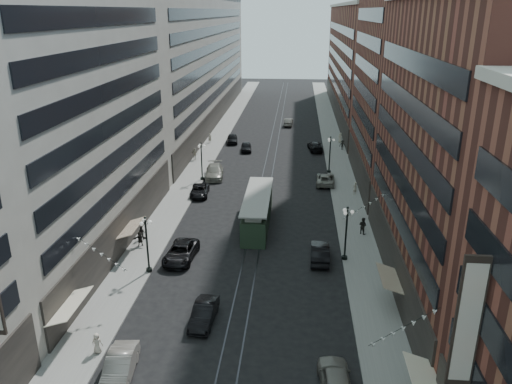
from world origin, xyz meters
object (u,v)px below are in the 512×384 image
(car_13, at_px, (246,147))
(pedestrian_1, at_px, (97,343))
(pedestrian_2, at_px, (142,233))
(pedestrian_7, at_px, (363,226))
(lamppost_sw_mid, at_px, (202,160))
(lamppost_se_far, at_px, (346,231))
(car_12, at_px, (315,146))
(pedestrian_5, at_px, (140,239))
(lamppost_se_mid, at_px, (330,153))
(pedestrian_6, at_px, (195,154))
(car_2, at_px, (181,252))
(car_5, at_px, (204,313))
(pedestrian_8, at_px, (355,188))
(car_1, at_px, (119,367))
(car_10, at_px, (320,252))
(pedestrian_9, at_px, (342,145))
(car_14, at_px, (289,122))
(car_9, at_px, (232,139))
(pedestrian_extra_0, at_px, (340,138))
(car_11, at_px, (325,179))
(car_7, at_px, (200,191))
(car_4, at_px, (336,381))
(car_8, at_px, (214,172))
(lamppost_sw_far, at_px, (147,243))
(streetcar, at_px, (258,211))

(car_13, bearing_deg, pedestrian_1, -101.10)
(pedestrian_2, relative_size, pedestrian_7, 0.80)
(lamppost_sw_mid, bearing_deg, lamppost_se_far, -51.34)
(car_12, height_order, pedestrian_5, pedestrian_5)
(lamppost_se_mid, bearing_deg, pedestrian_6, 167.14)
(car_2, distance_m, car_5, 10.94)
(pedestrian_1, xyz_separation_m, pedestrian_8, (21.56, 34.41, 0.09))
(lamppost_se_far, height_order, car_1, lamppost_se_far)
(lamppost_sw_mid, bearing_deg, car_13, 74.00)
(lamppost_se_far, xyz_separation_m, pedestrian_8, (2.86, 18.58, -2.08))
(car_5, distance_m, pedestrian_6, 45.24)
(car_10, xyz_separation_m, pedestrian_8, (5.26, 18.74, 0.17))
(pedestrian_9, bearing_deg, car_2, -116.59)
(car_1, xyz_separation_m, pedestrian_1, (-2.39, 2.21, 0.11))
(pedestrian_6, relative_size, pedestrian_9, 1.13)
(pedestrian_1, bearing_deg, pedestrian_9, -112.24)
(car_14, xyz_separation_m, pedestrian_5, (-14.03, -59.30, 0.14))
(car_9, bearing_deg, pedestrian_extra_0, -2.87)
(lamppost_se_mid, relative_size, car_11, 1.03)
(lamppost_sw_mid, bearing_deg, pedestrian_8, -11.75)
(pedestrian_2, bearing_deg, car_11, 44.20)
(lamppost_sw_mid, bearing_deg, pedestrian_9, 40.37)
(pedestrian_9, bearing_deg, car_14, 114.50)
(pedestrian_9, bearing_deg, pedestrian_5, -123.24)
(pedestrian_2, bearing_deg, pedestrian_extra_0, 60.46)
(car_7, bearing_deg, pedestrian_6, 98.97)
(car_1, xyz_separation_m, car_14, (9.51, 78.55, -0.03))
(car_10, xyz_separation_m, car_14, (-4.40, 60.68, -0.06))
(pedestrian_7, bearing_deg, car_11, -38.71)
(car_5, distance_m, pedestrian_9, 54.60)
(car_5, bearing_deg, pedestrian_2, 125.99)
(car_2, bearing_deg, car_4, -47.37)
(lamppost_se_far, relative_size, car_8, 0.89)
(car_11, bearing_deg, pedestrian_9, -98.53)
(pedestrian_extra_0, bearing_deg, car_4, 109.00)
(car_2, height_order, pedestrian_7, pedestrian_7)
(car_8, height_order, pedestrian_8, pedestrian_8)
(lamppost_sw_far, height_order, pedestrian_6, lamppost_sw_far)
(car_9, distance_m, pedestrian_extra_0, 19.90)
(streetcar, height_order, car_11, streetcar)
(pedestrian_5, bearing_deg, lamppost_sw_mid, 72.35)
(car_2, distance_m, car_9, 46.14)
(pedestrian_9, bearing_deg, car_10, -99.90)
(lamppost_sw_mid, bearing_deg, pedestrian_7, -38.97)
(car_5, height_order, pedestrian_8, pedestrian_8)
(pedestrian_7, distance_m, pedestrian_8, 12.44)
(car_2, distance_m, car_4, 21.99)
(car_2, distance_m, car_7, 18.09)
(car_11, distance_m, pedestrian_8, 5.63)
(car_12, bearing_deg, pedestrian_1, 66.73)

